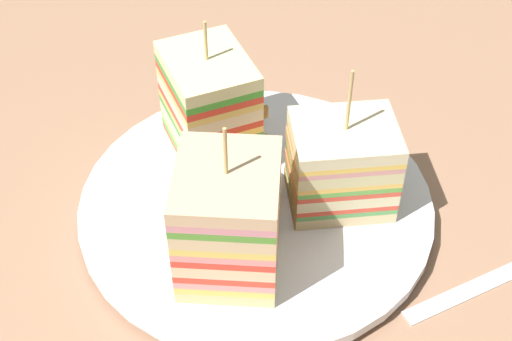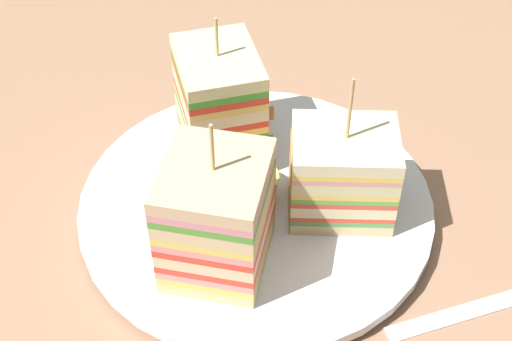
# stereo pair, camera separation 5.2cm
# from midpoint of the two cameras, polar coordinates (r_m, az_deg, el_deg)

# --- Properties ---
(ground_plane) EXTENTS (1.29, 0.97, 0.02)m
(ground_plane) POSITION_cam_midpoint_polar(r_m,az_deg,el_deg) (0.56, -2.67, -4.13)
(ground_plane) COLOR #9F7559
(plate) EXTENTS (0.26, 0.26, 0.01)m
(plate) POSITION_cam_midpoint_polar(r_m,az_deg,el_deg) (0.54, -2.73, -2.86)
(plate) COLOR white
(plate) RESTS_ON ground_plane
(sandwich_wedge_0) EXTENTS (0.07, 0.09, 0.12)m
(sandwich_wedge_0) POSITION_cam_midpoint_polar(r_m,az_deg,el_deg) (0.55, -6.34, 4.62)
(sandwich_wedge_0) COLOR beige
(sandwich_wedge_0) RESTS_ON plate
(sandwich_wedge_1) EXTENTS (0.10, 0.10, 0.12)m
(sandwich_wedge_1) POSITION_cam_midpoint_polar(r_m,az_deg,el_deg) (0.47, -5.34, -4.00)
(sandwich_wedge_1) COLOR #DEC281
(sandwich_wedge_1) RESTS_ON plate
(sandwich_wedge_2) EXTENTS (0.09, 0.09, 0.12)m
(sandwich_wedge_2) POSITION_cam_midpoint_polar(r_m,az_deg,el_deg) (0.52, 3.84, 0.28)
(sandwich_wedge_2) COLOR beige
(sandwich_wedge_2) RESTS_ON plate
(chip_pile) EXTENTS (0.08, 0.08, 0.02)m
(chip_pile) POSITION_cam_midpoint_polar(r_m,az_deg,el_deg) (0.53, -3.75, -2.12)
(chip_pile) COLOR #DFBB58
(chip_pile) RESTS_ON plate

